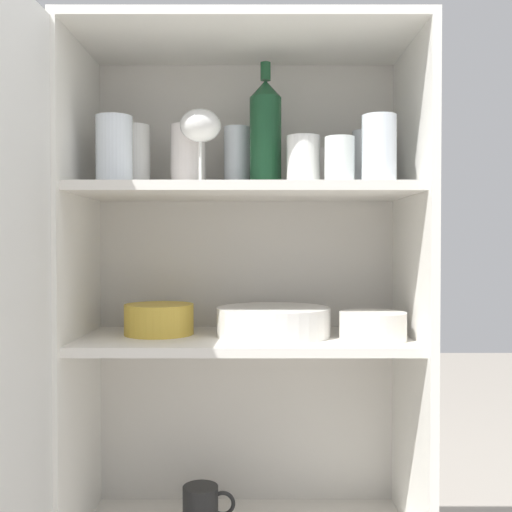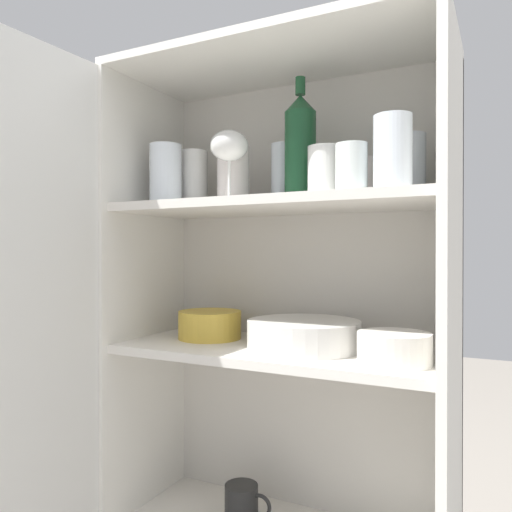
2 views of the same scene
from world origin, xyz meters
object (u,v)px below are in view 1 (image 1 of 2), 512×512
at_px(wine_bottle, 264,133).
at_px(coffee_mug_primary, 200,505).
at_px(mixing_bowl_large, 157,318).
at_px(plate_stack_white, 272,322).
at_px(serving_bowl_small, 371,325).

distance_m(wine_bottle, coffee_mug_primary, 0.85).
relative_size(mixing_bowl_large, coffee_mug_primary, 1.31).
bearing_deg(plate_stack_white, coffee_mug_primary, 175.28).
bearing_deg(serving_bowl_small, wine_bottle, 159.64).
bearing_deg(mixing_bowl_large, serving_bowl_small, -10.07).
xyz_separation_m(plate_stack_white, coffee_mug_primary, (-0.16, 0.01, -0.42)).
height_order(mixing_bowl_large, coffee_mug_primary, mixing_bowl_large).
height_order(plate_stack_white, serving_bowl_small, plate_stack_white).
relative_size(plate_stack_white, serving_bowl_small, 1.79).
relative_size(wine_bottle, mixing_bowl_large, 1.81).
bearing_deg(serving_bowl_small, mixing_bowl_large, 169.93).
bearing_deg(plate_stack_white, wine_bottle, 127.10).
bearing_deg(coffee_mug_primary, mixing_bowl_large, 174.98).
bearing_deg(mixing_bowl_large, coffee_mug_primary, -5.02).
bearing_deg(mixing_bowl_large, plate_stack_white, -4.84).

